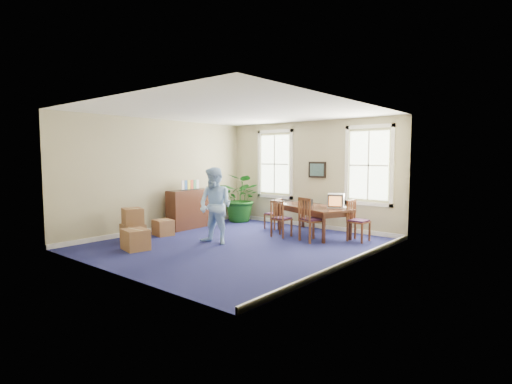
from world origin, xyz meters
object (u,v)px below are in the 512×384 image
Objects in this scene: crt_tv at (336,201)px; credenza at (190,208)px; conference_table at (312,220)px; chair_near_left at (282,218)px; man at (215,206)px; potted_plant at (241,198)px; cardboard_boxes at (142,225)px.

credenza is (-4.03, -1.54, -0.37)m from crt_tv.
conference_table is 2.34× the size of chair_near_left.
crt_tv is 3.21m from man.
man is 3.47m from potted_plant.
man is 1.93m from cardboard_boxes.
chair_near_left is 0.53× the size of man.
potted_plant is at bearing 113.60° from man.
cardboard_boxes is at bearing -153.63° from man.
man is 2.44m from credenza.
credenza is at bearing -134.00° from conference_table.
conference_table is at bearing 57.49° from man.
man is at bearing -149.00° from crt_tv.
chair_near_left is at bearing 10.66° from credenza.
chair_near_left is 2.79m from potted_plant.
man is at bearing -29.24° from credenza.
cardboard_boxes is at bearing -76.53° from credenza.
cardboard_boxes reaches higher than conference_table.
credenza is at bearing -101.03° from potted_plant.
crt_tv is at bearing 46.99° from cardboard_boxes.
chair_near_left reaches higher than conference_table.
conference_table is 3.67m from credenza.
credenza is 0.98× the size of cardboard_boxes.
cardboard_boxes is at bearing 51.57° from chair_near_left.
chair_near_left is at bearing -25.41° from potted_plant.
potted_plant is at bearing 76.00° from credenza.
chair_near_left is at bearing 51.33° from cardboard_boxes.
potted_plant is at bearing 151.09° from crt_tv.
man is at bearing 68.44° from chair_near_left.
crt_tv is 0.29× the size of credenza.
chair_near_left is 1.96m from man.
potted_plant is at bearing -165.62° from conference_table.
cardboard_boxes is (-2.25, -2.81, -0.05)m from chair_near_left.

